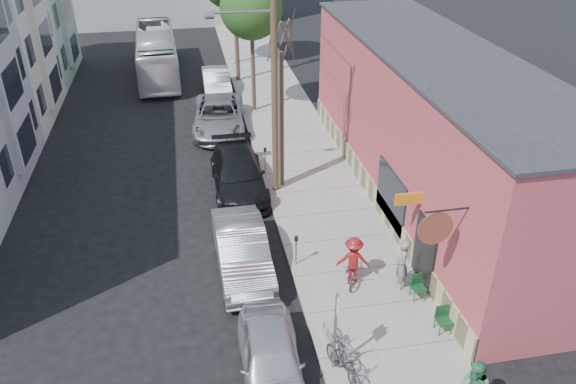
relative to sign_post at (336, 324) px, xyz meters
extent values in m
plane|color=black|center=(-2.35, 4.37, -1.83)|extent=(120.00, 120.00, 0.00)
cube|color=gray|center=(1.90, 15.37, -1.76)|extent=(4.50, 58.00, 0.15)
cube|color=#AB3F48|center=(6.65, 9.37, 1.42)|extent=(5.00, 20.00, 6.50)
cube|color=#2B2B2D|center=(6.65, 9.37, 4.72)|extent=(5.20, 20.20, 0.12)
cube|color=tan|center=(4.13, 9.37, -1.28)|extent=(0.10, 20.00, 1.10)
cube|color=black|center=(4.12, 3.37, -0.53)|extent=(0.10, 1.60, 2.60)
cube|color=black|center=(4.12, 6.87, -0.23)|extent=(0.08, 3.00, 2.20)
cylinder|color=brown|center=(3.20, 1.17, 2.07)|extent=(1.10, 0.06, 1.10)
cube|color=orange|center=(3.65, 4.17, 1.27)|extent=(1.00, 0.08, 0.45)
cube|color=#A5A7A1|center=(-11.60, 14.37, 2.67)|extent=(1.10, 3.20, 7.00)
cube|color=beige|center=(-11.60, 22.37, 2.67)|extent=(1.10, 3.20, 7.00)
cube|color=#A6B99C|center=(-14.35, 30.37, 2.67)|extent=(6.00, 8.00, 9.00)
cube|color=#A6B99C|center=(-11.60, 30.37, 2.67)|extent=(1.10, 3.20, 7.00)
cube|color=slate|center=(0.00, 0.00, -0.28)|extent=(0.07, 0.07, 2.80)
cube|color=silver|center=(0.00, 0.00, 0.72)|extent=(0.02, 0.45, 0.60)
cylinder|color=slate|center=(-0.10, 5.08, -1.13)|extent=(0.06, 0.06, 1.10)
cylinder|color=black|center=(-0.10, 5.08, -0.53)|extent=(0.14, 0.14, 0.18)
cylinder|color=slate|center=(-0.10, 12.64, -1.13)|extent=(0.06, 0.06, 1.10)
cylinder|color=black|center=(-0.10, 12.64, -0.53)|extent=(0.14, 0.14, 0.18)
cylinder|color=#503A28|center=(0.10, 10.80, 3.32)|extent=(0.28, 0.28, 10.00)
cylinder|color=slate|center=(-2.40, 10.80, 6.22)|extent=(0.35, 0.24, 0.24)
cylinder|color=#503A28|center=(0.10, 26.45, 3.32)|extent=(0.28, 0.28, 10.00)
cylinder|color=#44392C|center=(0.45, 11.24, 1.44)|extent=(0.24, 0.24, 6.24)
cylinder|color=#44392C|center=(0.45, 20.71, 1.16)|extent=(0.24, 0.24, 5.68)
sphere|color=#26521C|center=(0.45, 20.71, 4.35)|extent=(3.53, 3.53, 3.53)
cylinder|color=#44392C|center=(0.45, 30.58, 1.29)|extent=(0.24, 0.24, 5.95)
imported|color=gray|center=(3.21, 3.14, -0.72)|extent=(0.61, 0.79, 1.93)
imported|color=maroon|center=(1.68, 3.79, -0.78)|extent=(1.29, 0.92, 1.80)
imported|color=black|center=(1.68, 3.79, -1.22)|extent=(1.18, 1.86, 0.92)
imported|color=black|center=(0.18, -0.40, -1.13)|extent=(1.07, 1.89, 1.10)
imported|color=gray|center=(0.23, 0.45, -1.16)|extent=(1.06, 2.10, 1.05)
imported|color=#B5B7BD|center=(-1.86, 0.03, -1.07)|extent=(1.98, 4.54, 1.52)
imported|color=#919397|center=(-2.06, 5.34, -0.98)|extent=(1.93, 5.20, 1.70)
imported|color=black|center=(-1.55, 11.28, -1.00)|extent=(2.34, 5.73, 1.66)
imported|color=#93969A|center=(-1.88, 18.37, -0.99)|extent=(3.33, 6.30, 1.69)
imported|color=#97999E|center=(-1.55, 24.35, -1.03)|extent=(1.71, 4.89, 1.61)
imported|color=white|center=(-5.37, 29.01, -0.27)|extent=(3.01, 11.27, 3.12)
camera|label=1|loc=(-3.51, -11.34, 11.13)|focal=35.00mm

